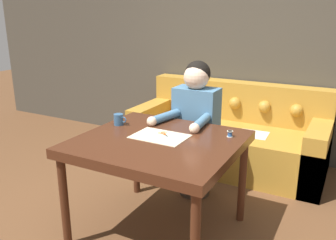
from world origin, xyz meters
TOP-DOWN VIEW (x-y plane):
  - wall_back at (0.00, 2.08)m, footprint 8.00×0.06m
  - dining_table at (-0.05, 0.13)m, footprint 1.12×1.04m
  - couch at (-0.02, 1.64)m, footprint 2.04×0.91m
  - person at (-0.06, 0.80)m, footprint 0.45×0.62m
  - pattern_paper_main at (-0.07, 0.18)m, footprint 0.40×0.28m
  - scissors at (-0.06, 0.23)m, footprint 0.18×0.16m
  - mug at (-0.50, 0.27)m, footprint 0.11×0.08m
  - thread_spool at (0.38, 0.42)m, footprint 0.04×0.04m

SIDE VIEW (x-z plane):
  - couch at x=-0.02m, z-range -0.13..0.74m
  - person at x=-0.06m, z-range 0.02..1.26m
  - dining_table at x=-0.05m, z-range 0.30..1.06m
  - pattern_paper_main at x=-0.07m, z-range 0.76..0.76m
  - scissors at x=-0.06m, z-range 0.76..0.76m
  - thread_spool at x=0.38m, z-range 0.76..0.80m
  - mug at x=-0.50m, z-range 0.76..0.85m
  - wall_back at x=0.00m, z-range 0.00..2.60m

